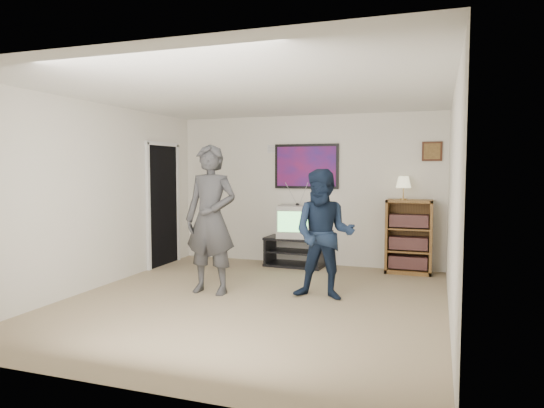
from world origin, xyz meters
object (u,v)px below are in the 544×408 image
Objects in this scene: crt_television at (297,221)px; person_tall at (211,219)px; person_short at (324,234)px; media_stand at (295,251)px; bookshelf at (409,237)px.

crt_television is 2.12m from person_tall.
crt_television is at bearing 75.93° from person_tall.
person_short is at bearing -72.83° from crt_television.
person_tall reaches higher than crt_television.
media_stand is at bearing 115.26° from person_short.
media_stand is 0.87× the size of bookshelf.
crt_television is 0.39× the size of person_short.
person_tall reaches higher than media_stand.
crt_television reaches higher than media_stand.
bookshelf is at bearing 63.34° from person_short.
crt_television is 0.55× the size of bookshelf.
crt_television is (0.03, 0.00, 0.51)m from media_stand.
bookshelf is (1.81, 0.05, 0.33)m from media_stand.
person_short is (1.45, 0.19, -0.16)m from person_tall.
media_stand is at bearing 171.81° from crt_television.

